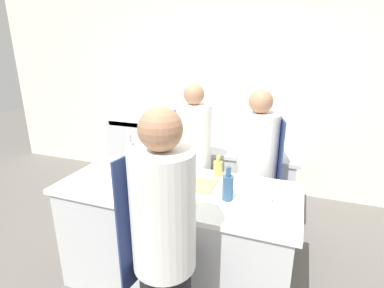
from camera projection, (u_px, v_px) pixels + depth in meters
name	position (u px, v px, depth m)	size (l,w,h in m)	color
ground_plane	(179.00, 280.00, 2.69)	(16.00, 16.00, 0.00)	#605B56
wall_back	(236.00, 92.00, 4.15)	(8.00, 0.06, 2.80)	silver
prep_counter	(178.00, 236.00, 2.54)	(1.92, 0.84, 0.93)	silver
pass_counter	(219.00, 181.00, 3.58)	(1.79, 0.75, 0.93)	silver
oven_range	(143.00, 150.00, 4.54)	(0.83, 0.61, 1.00)	silver
chef_at_prep_near	(164.00, 253.00, 1.72)	(0.39, 0.37, 1.72)	black
chef_at_stove	(256.00, 175.00, 2.90)	(0.43, 0.42, 1.64)	black
chef_at_pass_far	(193.00, 170.00, 2.93)	(0.37, 0.35, 1.68)	black
bottle_olive_oil	(218.00, 168.00, 2.57)	(0.08, 0.08, 0.18)	#B2A84C
bottle_vinegar	(155.00, 155.00, 2.78)	(0.08, 0.08, 0.25)	#5B2319
bottle_wine	(228.00, 187.00, 2.16)	(0.08, 0.08, 0.26)	#2D5175
bottle_cooking_oil	(169.00, 186.00, 2.19)	(0.08, 0.08, 0.23)	#19471E
bottle_sauce	(130.00, 151.00, 2.86)	(0.09, 0.09, 0.28)	silver
bowl_mixing_large	(257.00, 198.00, 2.16)	(0.21, 0.21, 0.05)	white
bowl_prep_small	(133.00, 185.00, 2.35)	(0.25, 0.25, 0.06)	navy
cup	(251.00, 180.00, 2.41)	(0.09, 0.09, 0.08)	white
cutting_board	(188.00, 183.00, 2.44)	(0.44, 0.25, 0.01)	tan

